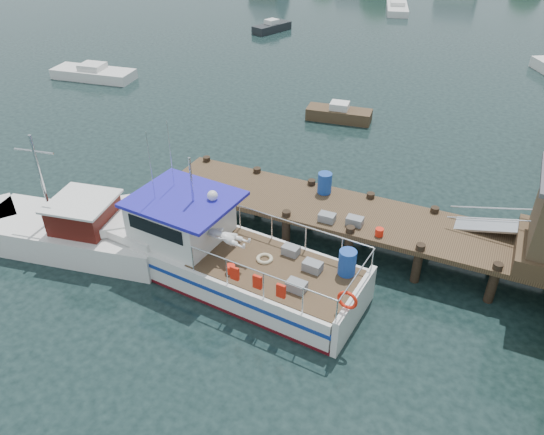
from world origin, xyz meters
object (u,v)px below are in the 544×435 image
at_px(lobster_boat, 215,252).
at_px(moored_d, 397,8).
at_px(dock, 492,223).
at_px(moored_a, 94,73).
at_px(moored_e, 272,27).
at_px(work_boat, 66,230).
at_px(moored_rowboat, 339,114).

height_order(lobster_boat, moored_d, lobster_boat).
bearing_deg(lobster_boat, dock, 29.30).
distance_m(dock, moored_d, 42.57).
relative_size(lobster_boat, moored_a, 1.86).
distance_m(dock, moored_e, 35.11).
height_order(lobster_boat, moored_e, lobster_boat).
xyz_separation_m(lobster_boat, work_boat, (-6.03, -0.94, -0.23)).
bearing_deg(moored_rowboat, moored_d, 119.89).
distance_m(dock, work_boat, 15.52).
height_order(lobster_boat, work_boat, lobster_boat).
xyz_separation_m(moored_d, moored_e, (-8.33, -12.59, 0.02)).
bearing_deg(moored_rowboat, moored_a, -156.61).
distance_m(work_boat, moored_e, 33.42).
xyz_separation_m(moored_rowboat, moored_d, (-3.68, 29.24, -0.02)).
relative_size(dock, moored_a, 2.78).
height_order(dock, moored_rowboat, dock).
xyz_separation_m(dock, work_boat, (-14.67, -4.83, -1.51)).
relative_size(work_boat, moored_e, 2.19).
distance_m(moored_a, moored_e, 17.86).
distance_m(moored_rowboat, moored_a, 17.88).
bearing_deg(moored_a, dock, -10.50).
bearing_deg(moored_e, dock, -43.45).
bearing_deg(lobster_boat, moored_rowboat, 96.95).
relative_size(lobster_boat, moored_d, 1.77).
height_order(moored_d, moored_e, moored_e).
bearing_deg(work_boat, moored_d, 77.39).
bearing_deg(dock, moored_e, 127.11).
bearing_deg(moored_e, moored_rowboat, -44.77).
height_order(dock, moored_e, dock).
distance_m(work_boat, moored_a, 20.16).
bearing_deg(lobster_boat, work_boat, -166.10).
bearing_deg(moored_rowboat, moored_e, 148.51).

